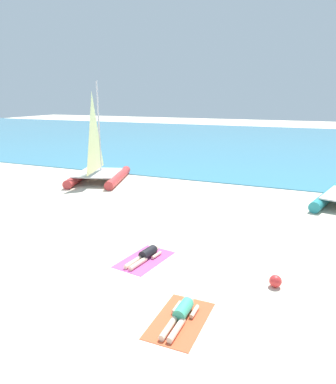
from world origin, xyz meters
TOP-DOWN VIEW (x-y plane):
  - ground_plane at (0.00, 10.00)m, footprint 120.00×120.00m
  - ocean_water at (0.00, 32.79)m, footprint 120.00×40.00m
  - sailboat_red at (-6.44, 10.45)m, footprint 3.97×5.03m
  - towel_middle at (0.74, 2.13)m, footprint 1.38×2.05m
  - sunbather_middle at (0.75, 2.20)m, footprint 0.64×1.57m
  - towel_right at (2.87, -0.33)m, footprint 1.11×1.91m
  - sunbather_right at (2.87, -0.27)m, footprint 0.54×1.56m
  - beach_ball at (4.68, 2.04)m, footprint 0.33×0.33m

SIDE VIEW (x-z plane):
  - ground_plane at x=0.00m, z-range 0.00..0.00m
  - towel_middle at x=0.74m, z-range 0.00..0.01m
  - towel_right at x=2.87m, z-range 0.00..0.01m
  - ocean_water at x=0.00m, z-range 0.00..0.05m
  - sunbather_middle at x=0.75m, z-range -0.02..0.28m
  - sunbather_right at x=2.87m, z-range -0.02..0.28m
  - beach_ball at x=4.68m, z-range 0.00..0.33m
  - sailboat_red at x=-6.44m, z-range -2.02..3.73m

